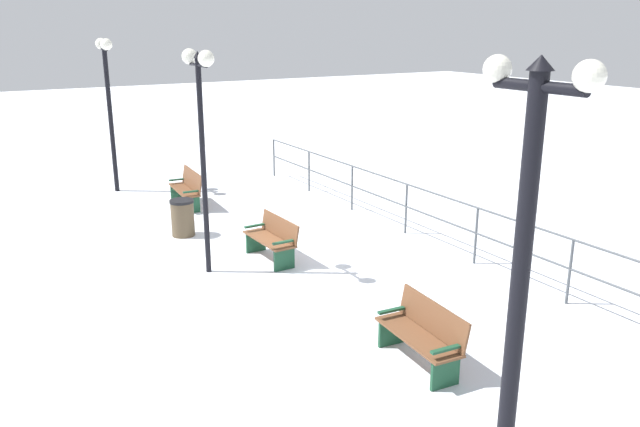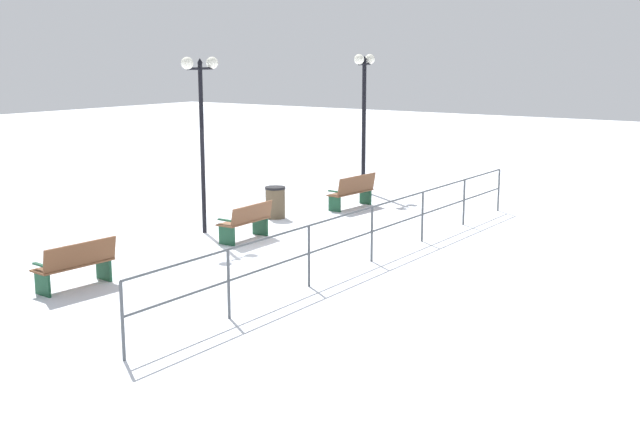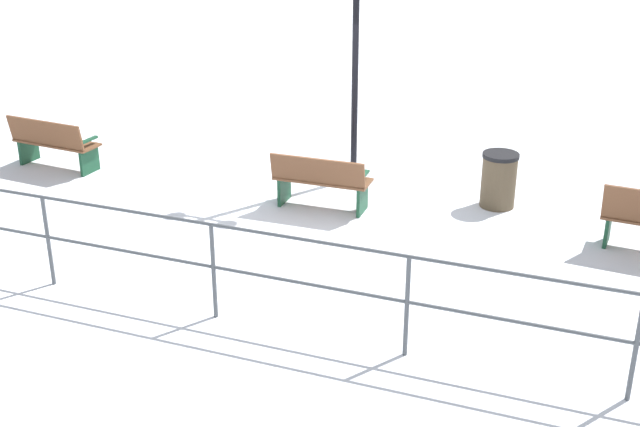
{
  "view_description": "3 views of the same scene",
  "coord_description": "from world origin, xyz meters",
  "px_view_note": "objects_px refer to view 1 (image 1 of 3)",
  "views": [
    {
      "loc": [
        5.26,
        10.91,
        4.57
      ],
      "look_at": [
        -1.1,
        0.13,
        0.85
      ],
      "focal_mm": 35.76,
      "sensor_mm": 36.0,
      "label": 1
    },
    {
      "loc": [
        -11.75,
        13.8,
        4.21
      ],
      "look_at": [
        -2.25,
        0.17,
        0.91
      ],
      "focal_mm": 44.98,
      "sensor_mm": 36.0,
      "label": 2
    },
    {
      "loc": [
        -10.78,
        -4.07,
        4.85
      ],
      "look_at": [
        -2.15,
        -0.78,
        0.88
      ],
      "focal_mm": 47.1,
      "sensor_mm": 36.0,
      "label": 3
    }
  ],
  "objects_px": {
    "lamppost_middle": "(200,109)",
    "lamppost_far": "(522,258)",
    "bench_nearest": "(187,188)",
    "trash_bin": "(183,218)",
    "bench_second": "(272,238)",
    "bench_third": "(422,334)",
    "lamppost_near": "(107,83)"
  },
  "relations": [
    {
      "from": "lamppost_middle",
      "to": "lamppost_far",
      "type": "xyz_separation_m",
      "value": [
        0.0,
        7.54,
        -0.41
      ]
    },
    {
      "from": "lamppost_middle",
      "to": "lamppost_far",
      "type": "relative_size",
      "value": 0.96
    },
    {
      "from": "lamppost_middle",
      "to": "bench_nearest",
      "type": "bearing_deg",
      "value": -104.71
    },
    {
      "from": "bench_nearest",
      "to": "lamppost_far",
      "type": "distance_m",
      "value": 12.49
    },
    {
      "from": "lamppost_middle",
      "to": "trash_bin",
      "type": "xyz_separation_m",
      "value": [
        -0.31,
        -2.37,
        -2.7
      ]
    },
    {
      "from": "bench_second",
      "to": "lamppost_middle",
      "type": "xyz_separation_m",
      "value": [
        1.35,
        -0.05,
        2.67
      ]
    },
    {
      "from": "lamppost_far",
      "to": "trash_bin",
      "type": "relative_size",
      "value": 5.25
    },
    {
      "from": "bench_second",
      "to": "bench_third",
      "type": "distance_m",
      "value": 4.76
    },
    {
      "from": "bench_third",
      "to": "lamppost_middle",
      "type": "xyz_separation_m",
      "value": [
        1.31,
        -4.8,
        2.66
      ]
    },
    {
      "from": "bench_third",
      "to": "trash_bin",
      "type": "height_order",
      "value": "bench_third"
    },
    {
      "from": "bench_third",
      "to": "lamppost_middle",
      "type": "height_order",
      "value": "lamppost_middle"
    },
    {
      "from": "bench_third",
      "to": "lamppost_near",
      "type": "height_order",
      "value": "lamppost_near"
    },
    {
      "from": "bench_third",
      "to": "lamppost_middle",
      "type": "bearing_deg",
      "value": -70.44
    },
    {
      "from": "bench_nearest",
      "to": "lamppost_near",
      "type": "relative_size",
      "value": 0.4
    },
    {
      "from": "bench_third",
      "to": "lamppost_middle",
      "type": "relative_size",
      "value": 0.37
    },
    {
      "from": "bench_nearest",
      "to": "lamppost_middle",
      "type": "height_order",
      "value": "lamppost_middle"
    },
    {
      "from": "bench_third",
      "to": "lamppost_near",
      "type": "bearing_deg",
      "value": -79.46
    },
    {
      "from": "lamppost_near",
      "to": "trash_bin",
      "type": "height_order",
      "value": "lamppost_near"
    },
    {
      "from": "bench_second",
      "to": "bench_third",
      "type": "xyz_separation_m",
      "value": [
        0.05,
        4.76,
        0.01
      ]
    },
    {
      "from": "bench_third",
      "to": "lamppost_middle",
      "type": "distance_m",
      "value": 5.64
    },
    {
      "from": "bench_second",
      "to": "trash_bin",
      "type": "height_order",
      "value": "bench_second"
    },
    {
      "from": "bench_nearest",
      "to": "trash_bin",
      "type": "distance_m",
      "value": 2.5
    },
    {
      "from": "bench_second",
      "to": "lamppost_middle",
      "type": "distance_m",
      "value": 2.99
    },
    {
      "from": "bench_second",
      "to": "trash_bin",
      "type": "xyz_separation_m",
      "value": [
        1.04,
        -2.42,
        -0.03
      ]
    },
    {
      "from": "bench_nearest",
      "to": "lamppost_far",
      "type": "height_order",
      "value": "lamppost_far"
    },
    {
      "from": "lamppost_near",
      "to": "trash_bin",
      "type": "bearing_deg",
      "value": 93.64
    },
    {
      "from": "bench_nearest",
      "to": "bench_third",
      "type": "bearing_deg",
      "value": 94.56
    },
    {
      "from": "lamppost_near",
      "to": "trash_bin",
      "type": "distance_m",
      "value": 5.53
    },
    {
      "from": "bench_nearest",
      "to": "lamppost_middle",
      "type": "bearing_deg",
      "value": 79.4
    },
    {
      "from": "bench_nearest",
      "to": "bench_second",
      "type": "height_order",
      "value": "bench_nearest"
    },
    {
      "from": "bench_nearest",
      "to": "trash_bin",
      "type": "bearing_deg",
      "value": 72.45
    },
    {
      "from": "lamppost_near",
      "to": "lamppost_far",
      "type": "distance_m",
      "value": 14.77
    }
  ]
}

